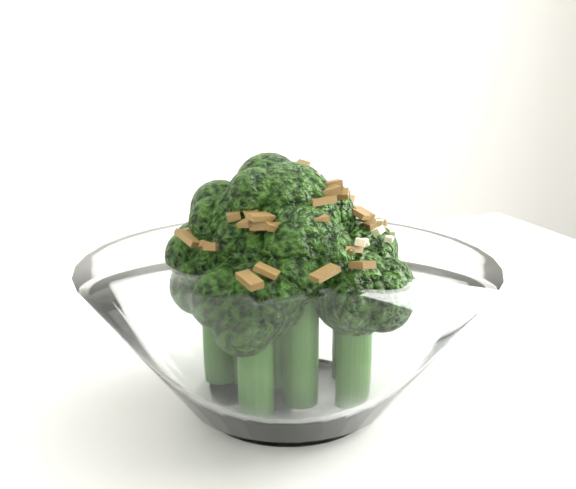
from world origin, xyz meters
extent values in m
cylinder|color=white|center=(0.28, 0.00, 0.75)|extent=(0.10, 0.10, 0.01)
cylinder|color=#254F15|center=(0.31, 0.00, 0.79)|extent=(0.02, 0.02, 0.06)
sphere|color=#1D430C|center=(0.31, 0.00, 0.84)|extent=(0.05, 0.05, 0.05)
cylinder|color=#254F15|center=(0.25, -0.03, 0.79)|extent=(0.02, 0.02, 0.05)
sphere|color=#1D430C|center=(0.25, -0.03, 0.83)|extent=(0.04, 0.04, 0.04)
cylinder|color=#254F15|center=(0.25, 0.01, 0.80)|extent=(0.02, 0.02, 0.08)
sphere|color=#1D430C|center=(0.25, 0.01, 0.86)|extent=(0.05, 0.05, 0.05)
cylinder|color=#254F15|center=(0.32, 0.03, 0.78)|extent=(0.02, 0.02, 0.04)
sphere|color=#1D430C|center=(0.32, 0.03, 0.82)|extent=(0.04, 0.04, 0.04)
cylinder|color=#254F15|center=(0.28, 0.00, 0.81)|extent=(0.02, 0.02, 0.09)
sphere|color=#1D430C|center=(0.28, 0.00, 0.87)|extent=(0.05, 0.05, 0.05)
cylinder|color=#254F15|center=(0.28, 0.05, 0.79)|extent=(0.02, 0.02, 0.05)
sphere|color=#1D430C|center=(0.28, 0.05, 0.82)|extent=(0.04, 0.04, 0.04)
cylinder|color=#254F15|center=(0.30, -0.04, 0.79)|extent=(0.02, 0.02, 0.05)
sphere|color=#1D430C|center=(0.30, -0.04, 0.83)|extent=(0.05, 0.05, 0.05)
cylinder|color=#254F15|center=(0.28, -0.03, 0.80)|extent=(0.02, 0.02, 0.08)
sphere|color=#1D430C|center=(0.28, -0.03, 0.85)|extent=(0.05, 0.05, 0.05)
cylinder|color=#254F15|center=(0.24, 0.01, 0.79)|extent=(0.02, 0.02, 0.06)
sphere|color=#1D430C|center=(0.24, 0.01, 0.83)|extent=(0.05, 0.05, 0.05)
cube|color=olive|center=(0.26, -0.03, 0.87)|extent=(0.02, 0.02, 0.01)
cube|color=olive|center=(0.31, 0.01, 0.87)|extent=(0.02, 0.02, 0.01)
cube|color=olive|center=(0.25, -0.02, 0.87)|extent=(0.01, 0.02, 0.01)
cube|color=olive|center=(0.24, 0.01, 0.86)|extent=(0.02, 0.01, 0.01)
cube|color=olive|center=(0.22, -0.01, 0.86)|extent=(0.01, 0.02, 0.01)
cube|color=olive|center=(0.23, 0.01, 0.87)|extent=(0.01, 0.02, 0.01)
cube|color=olive|center=(0.30, -0.01, 0.88)|extent=(0.01, 0.01, 0.01)
cube|color=olive|center=(0.28, -0.07, 0.85)|extent=(0.02, 0.01, 0.01)
cube|color=olive|center=(0.30, -0.01, 0.88)|extent=(0.01, 0.01, 0.00)
cube|color=olive|center=(0.25, -0.03, 0.87)|extent=(0.02, 0.01, 0.01)
cube|color=olive|center=(0.28, -0.04, 0.87)|extent=(0.01, 0.02, 0.00)
cube|color=olive|center=(0.25, 0.05, 0.85)|extent=(0.01, 0.01, 0.01)
cube|color=olive|center=(0.30, -0.04, 0.86)|extent=(0.02, 0.02, 0.01)
cube|color=olive|center=(0.29, 0.02, 0.87)|extent=(0.01, 0.01, 0.00)
cube|color=olive|center=(0.25, -0.05, 0.85)|extent=(0.01, 0.01, 0.01)
cube|color=olive|center=(0.25, 0.02, 0.86)|extent=(0.02, 0.01, 0.01)
cube|color=olive|center=(0.33, 0.00, 0.85)|extent=(0.02, 0.01, 0.00)
cube|color=olive|center=(0.32, 0.00, 0.85)|extent=(0.02, 0.01, 0.01)
cube|color=olive|center=(0.29, 0.04, 0.86)|extent=(0.02, 0.01, 0.01)
cube|color=olive|center=(0.31, 0.05, 0.85)|extent=(0.01, 0.02, 0.01)
cube|color=olive|center=(0.34, 0.01, 0.84)|extent=(0.01, 0.02, 0.01)
cube|color=olive|center=(0.26, 0.02, 0.87)|extent=(0.02, 0.01, 0.01)
cube|color=olive|center=(0.28, 0.04, 0.86)|extent=(0.01, 0.02, 0.01)
cube|color=olive|center=(0.30, -0.01, 0.88)|extent=(0.02, 0.01, 0.01)
cube|color=olive|center=(0.32, -0.01, 0.86)|extent=(0.01, 0.01, 0.01)
cube|color=olive|center=(0.29, 0.05, 0.86)|extent=(0.01, 0.01, 0.01)
cube|color=olive|center=(0.24, 0.03, 0.86)|extent=(0.02, 0.01, 0.01)
cube|color=olive|center=(0.32, 0.00, 0.86)|extent=(0.01, 0.02, 0.01)
cube|color=olive|center=(0.23, -0.03, 0.86)|extent=(0.01, 0.01, 0.01)
cube|color=olive|center=(0.31, 0.04, 0.85)|extent=(0.02, 0.01, 0.01)
cube|color=olive|center=(0.29, -0.05, 0.86)|extent=(0.01, 0.01, 0.01)
cube|color=olive|center=(0.24, 0.03, 0.86)|extent=(0.01, 0.01, 0.01)
cube|color=olive|center=(0.29, 0.06, 0.84)|extent=(0.02, 0.01, 0.01)
cube|color=olive|center=(0.23, -0.02, 0.85)|extent=(0.01, 0.02, 0.01)
cube|color=olive|center=(0.26, 0.03, 0.87)|extent=(0.02, 0.01, 0.01)
cube|color=olive|center=(0.29, 0.01, 0.88)|extent=(0.01, 0.02, 0.01)
cube|color=olive|center=(0.25, -0.03, 0.87)|extent=(0.02, 0.02, 0.01)
cube|color=olive|center=(0.25, 0.00, 0.87)|extent=(0.01, 0.01, 0.00)
cube|color=olive|center=(0.29, 0.06, 0.85)|extent=(0.02, 0.02, 0.01)
cube|color=olive|center=(0.22, 0.01, 0.85)|extent=(0.01, 0.02, 0.01)
cube|color=olive|center=(0.24, -0.01, 0.87)|extent=(0.01, 0.02, 0.01)
cube|color=olive|center=(0.30, -0.06, 0.85)|extent=(0.01, 0.01, 0.01)
cube|color=olive|center=(0.26, -0.03, 0.87)|extent=(0.01, 0.02, 0.01)
cube|color=olive|center=(0.28, 0.02, 0.88)|extent=(0.01, 0.01, 0.01)
cube|color=olive|center=(0.31, -0.01, 0.86)|extent=(0.01, 0.01, 0.01)
cube|color=olive|center=(0.29, -0.02, 0.88)|extent=(0.02, 0.01, 0.01)
cube|color=olive|center=(0.24, -0.06, 0.85)|extent=(0.01, 0.02, 0.01)
cube|color=olive|center=(0.24, 0.03, 0.86)|extent=(0.02, 0.01, 0.01)
cube|color=olive|center=(0.29, -0.02, 0.88)|extent=(0.01, 0.01, 0.01)
cube|color=olive|center=(0.27, 0.06, 0.85)|extent=(0.02, 0.01, 0.01)
cube|color=olive|center=(0.28, 0.01, 0.89)|extent=(0.02, 0.02, 0.01)
cube|color=olive|center=(0.25, 0.04, 0.86)|extent=(0.01, 0.02, 0.01)
cube|color=beige|center=(0.29, -0.02, 0.87)|extent=(0.01, 0.01, 0.01)
cube|color=beige|center=(0.33, -0.01, 0.86)|extent=(0.01, 0.01, 0.00)
cube|color=beige|center=(0.30, 0.01, 0.88)|extent=(0.01, 0.01, 0.01)
cube|color=beige|center=(0.26, 0.04, 0.86)|extent=(0.01, 0.01, 0.00)
cube|color=beige|center=(0.25, 0.03, 0.87)|extent=(0.01, 0.01, 0.00)
cube|color=beige|center=(0.32, 0.03, 0.85)|extent=(0.01, 0.01, 0.00)
cube|color=beige|center=(0.29, -0.01, 0.89)|extent=(0.01, 0.01, 0.01)
cube|color=beige|center=(0.32, 0.02, 0.85)|extent=(0.00, 0.01, 0.00)
cube|color=beige|center=(0.27, -0.02, 0.88)|extent=(0.00, 0.00, 0.00)
cube|color=beige|center=(0.30, -0.05, 0.86)|extent=(0.00, 0.01, 0.00)
cube|color=beige|center=(0.28, 0.04, 0.86)|extent=(0.01, 0.01, 0.00)
cube|color=beige|center=(0.30, -0.05, 0.86)|extent=(0.01, 0.01, 0.01)
cube|color=beige|center=(0.28, 0.04, 0.87)|extent=(0.01, 0.01, 0.00)
cube|color=beige|center=(0.32, -0.03, 0.85)|extent=(0.01, 0.01, 0.00)
cube|color=beige|center=(0.27, 0.05, 0.85)|extent=(0.01, 0.01, 0.00)
cube|color=beige|center=(0.28, 0.02, 0.88)|extent=(0.01, 0.01, 0.00)
cube|color=beige|center=(0.30, -0.01, 0.87)|extent=(0.01, 0.01, 0.01)
cube|color=beige|center=(0.30, -0.05, 0.86)|extent=(0.00, 0.00, 0.00)
cube|color=beige|center=(0.32, 0.02, 0.86)|extent=(0.00, 0.00, 0.00)
cube|color=beige|center=(0.33, -0.01, 0.85)|extent=(0.00, 0.00, 0.00)
cube|color=beige|center=(0.29, 0.00, 0.88)|extent=(0.01, 0.01, 0.01)
cube|color=beige|center=(0.26, 0.01, 0.88)|extent=(0.01, 0.00, 0.00)
cube|color=beige|center=(0.25, 0.04, 0.86)|extent=(0.01, 0.01, 0.00)
cube|color=beige|center=(0.29, 0.04, 0.87)|extent=(0.01, 0.01, 0.01)
cube|color=beige|center=(0.26, 0.06, 0.85)|extent=(0.01, 0.01, 0.00)
cube|color=beige|center=(0.29, 0.01, 0.88)|extent=(0.01, 0.01, 0.00)
cube|color=beige|center=(0.32, -0.03, 0.86)|extent=(0.01, 0.01, 0.01)
cube|color=beige|center=(0.26, 0.00, 0.89)|extent=(0.01, 0.01, 0.01)
cube|color=beige|center=(0.29, 0.03, 0.87)|extent=(0.01, 0.01, 0.00)
cube|color=beige|center=(0.25, -0.01, 0.88)|extent=(0.01, 0.01, 0.01)
camera|label=1|loc=(0.16, -0.41, 0.96)|focal=50.00mm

